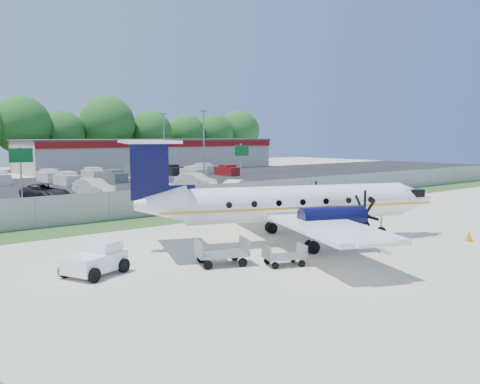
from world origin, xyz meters
TOP-DOWN VIEW (x-y plane):
  - ground at (0.00, 0.00)m, footprint 170.00×170.00m
  - grass_verge at (0.00, 12.00)m, footprint 170.00×4.00m
  - access_road at (0.00, 19.00)m, footprint 170.00×8.00m
  - parking_lot at (0.00, 40.00)m, footprint 170.00×32.00m
  - perimeter_fence at (0.00, 14.00)m, footprint 120.00×0.06m
  - building_east at (26.00, 61.98)m, footprint 44.40×12.40m
  - sign_left at (-8.00, 22.91)m, footprint 1.80×0.26m
  - sign_mid at (3.00, 22.91)m, footprint 1.80×0.26m
  - sign_right at (14.00, 22.91)m, footprint 1.80×0.26m
  - light_pole_ne at (20.00, 38.00)m, footprint 0.90×0.35m
  - light_pole_se at (20.00, 48.00)m, footprint 0.90×0.35m
  - aircraft at (-0.57, 0.87)m, footprint 18.01×17.50m
  - pushback_tug at (-11.73, 1.13)m, footprint 2.91×2.58m
  - baggage_cart_near at (-4.57, -2.73)m, footprint 2.07×1.67m
  - baggage_cart_far at (-6.68, -0.88)m, footprint 2.61×2.10m
  - cone_nose at (7.19, -5.16)m, footprint 0.43×0.43m
  - cone_starboard_wing at (-1.16, 12.51)m, footprint 0.44×0.44m
  - road_car_mid at (11.18, 20.64)m, footprint 4.95×3.18m
  - road_car_east at (27.41, 18.14)m, footprint 5.70×2.85m
  - parked_car_b at (-4.34, 28.34)m, footprint 3.36×5.81m
  - parked_car_c at (0.57, 28.96)m, footprint 2.53×5.28m
  - parked_car_d at (6.89, 28.24)m, footprint 3.92×6.02m
  - parked_car_e at (12.34, 28.77)m, footprint 2.87×5.47m
  - parked_car_g at (2.42, 34.99)m, footprint 4.37×5.84m
  - far_parking_rows at (0.00, 45.00)m, footprint 56.00×10.00m

SIDE VIEW (x-z plane):
  - ground at x=0.00m, z-range 0.00..0.00m
  - road_car_mid at x=11.18m, z-range -0.77..0.77m
  - road_car_east at x=27.41m, z-range -0.80..0.80m
  - parked_car_b at x=-4.34m, z-range -0.76..0.76m
  - parked_car_c at x=0.57m, z-range -0.84..0.84m
  - parked_car_d at x=6.89m, z-range -0.81..0.81m
  - parked_car_e at x=12.34m, z-range -0.86..0.86m
  - parked_car_g at x=2.42m, z-range -0.74..0.74m
  - far_parking_rows at x=0.00m, z-range -0.80..0.80m
  - grass_verge at x=0.00m, z-range 0.00..0.02m
  - access_road at x=0.00m, z-range 0.00..0.02m
  - parking_lot at x=0.00m, z-range 0.00..0.02m
  - cone_nose at x=7.19m, z-range -0.02..0.59m
  - cone_starboard_wing at x=-1.16m, z-range -0.02..0.60m
  - baggage_cart_near at x=-4.57m, z-range -0.03..0.91m
  - baggage_cart_far at x=-6.68m, z-range -0.04..1.15m
  - pushback_tug at x=-11.73m, z-range -0.03..1.32m
  - perimeter_fence at x=0.00m, z-range 0.01..2.00m
  - aircraft at x=-0.57m, z-range -0.63..4.94m
  - building_east at x=26.00m, z-range 0.01..5.25m
  - sign_left at x=-8.00m, z-range 1.11..6.11m
  - sign_mid at x=3.00m, z-range 1.11..6.11m
  - sign_right at x=14.00m, z-range 1.11..6.11m
  - light_pole_ne at x=20.00m, z-range 0.69..9.78m
  - light_pole_se at x=20.00m, z-range 0.69..9.78m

